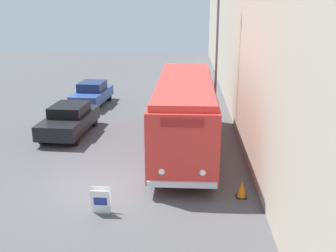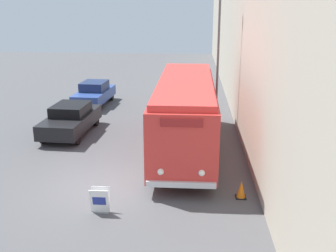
{
  "view_description": "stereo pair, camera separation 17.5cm",
  "coord_description": "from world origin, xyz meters",
  "px_view_note": "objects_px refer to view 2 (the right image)",
  "views": [
    {
      "loc": [
        3.13,
        -12.69,
        6.33
      ],
      "look_at": [
        2.33,
        1.67,
        1.84
      ],
      "focal_mm": 42.0,
      "sensor_mm": 36.0,
      "label": 1
    },
    {
      "loc": [
        3.31,
        -12.68,
        6.33
      ],
      "look_at": [
        2.33,
        1.67,
        1.84
      ],
      "focal_mm": 42.0,
      "sensor_mm": 36.0,
      "label": 2
    }
  ],
  "objects_px": {
    "streetlamp": "(219,34)",
    "parked_car_mid": "(94,93)",
    "vintage_bus": "(185,111)",
    "parked_car_near": "(71,119)",
    "sign_board": "(100,201)",
    "traffic_cone": "(241,190)"
  },
  "relations": [
    {
      "from": "vintage_bus",
      "to": "parked_car_mid",
      "type": "relative_size",
      "value": 2.32
    },
    {
      "from": "vintage_bus",
      "to": "parked_car_mid",
      "type": "distance_m",
      "value": 9.98
    },
    {
      "from": "parked_car_mid",
      "to": "streetlamp",
      "type": "bearing_deg",
      "value": -25.22
    },
    {
      "from": "vintage_bus",
      "to": "streetlamp",
      "type": "xyz_separation_m",
      "value": [
        1.56,
        3.59,
        3.07
      ]
    },
    {
      "from": "vintage_bus",
      "to": "parked_car_near",
      "type": "relative_size",
      "value": 2.17
    },
    {
      "from": "streetlamp",
      "to": "parked_car_near",
      "type": "xyz_separation_m",
      "value": [
        -7.35,
        -1.74,
        -4.1
      ]
    },
    {
      "from": "sign_board",
      "to": "parked_car_mid",
      "type": "xyz_separation_m",
      "value": [
        -3.57,
        13.65,
        0.37
      ]
    },
    {
      "from": "sign_board",
      "to": "traffic_cone",
      "type": "relative_size",
      "value": 1.35
    },
    {
      "from": "sign_board",
      "to": "traffic_cone",
      "type": "distance_m",
      "value": 4.74
    },
    {
      "from": "traffic_cone",
      "to": "vintage_bus",
      "type": "bearing_deg",
      "value": 114.14
    },
    {
      "from": "parked_car_mid",
      "to": "traffic_cone",
      "type": "distance_m",
      "value": 14.82
    },
    {
      "from": "parked_car_near",
      "to": "parked_car_mid",
      "type": "height_order",
      "value": "parked_car_near"
    },
    {
      "from": "vintage_bus",
      "to": "parked_car_near",
      "type": "distance_m",
      "value": 6.17
    },
    {
      "from": "streetlamp",
      "to": "traffic_cone",
      "type": "bearing_deg",
      "value": -86.64
    },
    {
      "from": "parked_car_mid",
      "to": "traffic_cone",
      "type": "bearing_deg",
      "value": -52.89
    },
    {
      "from": "streetlamp",
      "to": "parked_car_mid",
      "type": "bearing_deg",
      "value": 150.98
    },
    {
      "from": "parked_car_near",
      "to": "parked_car_mid",
      "type": "xyz_separation_m",
      "value": [
        -0.3,
        5.99,
        -0.01
      ]
    },
    {
      "from": "parked_car_near",
      "to": "parked_car_mid",
      "type": "bearing_deg",
      "value": 95.97
    },
    {
      "from": "sign_board",
      "to": "parked_car_near",
      "type": "bearing_deg",
      "value": 113.13
    },
    {
      "from": "vintage_bus",
      "to": "traffic_cone",
      "type": "distance_m",
      "value": 5.2
    },
    {
      "from": "traffic_cone",
      "to": "parked_car_near",
      "type": "bearing_deg",
      "value": 140.82
    },
    {
      "from": "sign_board",
      "to": "streetlamp",
      "type": "relative_size",
      "value": 0.11
    }
  ]
}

